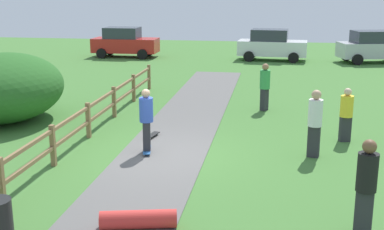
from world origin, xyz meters
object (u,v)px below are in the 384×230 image
(parked_car_silver, at_px, (373,47))
(bystander_yellow, at_px, (346,112))
(bystander_white, at_px, (315,120))
(parked_car_red, at_px, (125,42))
(bystander_black, at_px, (366,183))
(bystander_green, at_px, (265,85))
(parked_car_white, at_px, (272,45))
(skater_riding, at_px, (146,118))
(skater_fallen, at_px, (138,221))
(bush_large, at_px, (5,87))
(skateboard_loose, at_px, (152,135))

(parked_car_silver, bearing_deg, bystander_yellow, -102.27)
(bystander_white, height_order, parked_car_red, parked_car_red)
(bystander_black, height_order, bystander_white, bystander_white)
(bystander_green, relative_size, parked_car_silver, 0.39)
(bystander_white, bearing_deg, bystander_black, -82.04)
(bystander_black, distance_m, parked_car_white, 23.11)
(parked_car_white, height_order, parked_car_silver, same)
(skater_riding, distance_m, skater_fallen, 4.75)
(bush_large, bearing_deg, parked_car_white, 61.55)
(bystander_yellow, xyz_separation_m, parked_car_white, (-2.39, 16.95, 0.07))
(parked_car_white, distance_m, parked_car_silver, 6.07)
(bystander_black, distance_m, parked_car_silver, 23.37)
(bush_large, bearing_deg, skater_riding, -25.30)
(bush_large, height_order, skater_fallen, bush_large)
(parked_car_red, height_order, parked_car_silver, same)
(bystander_yellow, bearing_deg, bystander_white, -122.21)
(parked_car_red, bearing_deg, skater_riding, -71.78)
(skateboard_loose, xyz_separation_m, bystander_white, (4.77, -1.01, 0.95))
(bush_large, bearing_deg, bystander_yellow, -3.14)
(parked_car_silver, bearing_deg, bush_large, -132.45)
(bystander_yellow, height_order, parked_car_silver, parked_car_silver)
(bystander_white, xyz_separation_m, parked_car_red, (-10.81, 18.58, -0.08))
(parked_car_red, bearing_deg, bystander_green, -55.04)
(bystander_black, bearing_deg, bystander_green, 102.17)
(skater_fallen, bearing_deg, skateboard_loose, 101.23)
(bystander_black, height_order, parked_car_white, parked_car_white)
(skater_fallen, distance_m, bystander_yellow, 8.10)
(bush_large, distance_m, parked_car_silver, 22.11)
(skater_riding, xyz_separation_m, bystander_green, (3.10, 5.63, -0.05))
(bystander_yellow, xyz_separation_m, parked_car_red, (-11.84, 16.95, 0.07))
(bush_large, height_order, bystander_yellow, bush_large)
(bystander_green, relative_size, bystander_white, 0.95)
(skater_fallen, height_order, skateboard_loose, skater_fallen)
(skater_fallen, bearing_deg, bystander_yellow, 55.19)
(bush_large, height_order, skateboard_loose, bush_large)
(bystander_black, bearing_deg, bystander_white, 97.96)
(skater_riding, distance_m, parked_car_silver, 21.13)
(bystander_green, distance_m, parked_car_silver, 14.72)
(skater_fallen, height_order, bystander_white, bystander_white)
(bystander_black, relative_size, parked_car_white, 0.43)
(skater_fallen, height_order, bystander_black, bystander_black)
(bystander_yellow, distance_m, parked_car_white, 17.12)
(parked_car_silver, bearing_deg, bystander_black, -100.08)
(skateboard_loose, bearing_deg, bystander_black, -45.31)
(skateboard_loose, bearing_deg, bystander_white, -11.95)
(skateboard_loose, xyz_separation_m, parked_car_white, (3.41, 17.58, 0.87))
(skater_riding, distance_m, bystander_green, 6.42)
(parked_car_silver, bearing_deg, skater_riding, -116.02)
(bush_large, height_order, bystander_green, bush_large)
(skateboard_loose, height_order, bystander_yellow, bystander_yellow)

